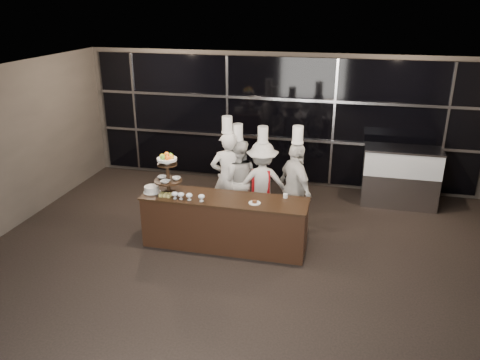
% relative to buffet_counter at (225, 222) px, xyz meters
% --- Properties ---
extents(room, '(10.00, 10.00, 10.00)m').
position_rel_buffet_counter_xyz_m(room, '(0.42, -1.73, 1.03)').
color(room, black).
rests_on(room, ground).
extents(window_wall, '(8.60, 0.10, 2.80)m').
position_rel_buffet_counter_xyz_m(window_wall, '(0.42, 3.21, 1.04)').
color(window_wall, black).
rests_on(window_wall, ground).
extents(buffet_counter, '(2.84, 0.74, 0.92)m').
position_rel_buffet_counter_xyz_m(buffet_counter, '(0.00, 0.00, 0.00)').
color(buffet_counter, black).
rests_on(buffet_counter, ground).
extents(display_stand, '(0.48, 0.48, 0.74)m').
position_rel_buffet_counter_xyz_m(display_stand, '(-1.00, -0.00, 0.87)').
color(display_stand, black).
rests_on(display_stand, buffet_counter).
extents(compotes, '(0.58, 0.11, 0.12)m').
position_rel_buffet_counter_xyz_m(compotes, '(-0.59, -0.22, 0.54)').
color(compotes, silver).
rests_on(compotes, buffet_counter).
extents(layer_cake, '(0.30, 0.30, 0.11)m').
position_rel_buffet_counter_xyz_m(layer_cake, '(-1.29, -0.05, 0.51)').
color(layer_cake, white).
rests_on(layer_cake, buffet_counter).
extents(pastry_squares, '(0.20, 0.13, 0.05)m').
position_rel_buffet_counter_xyz_m(pastry_squares, '(-1.00, -0.17, 0.48)').
color(pastry_squares, '#D5C868').
rests_on(pastry_squares, buffet_counter).
extents(small_plate, '(0.20, 0.20, 0.05)m').
position_rel_buffet_counter_xyz_m(small_plate, '(0.54, -0.10, 0.47)').
color(small_plate, white).
rests_on(small_plate, buffet_counter).
extents(chef_cup, '(0.08, 0.08, 0.07)m').
position_rel_buffet_counter_xyz_m(chef_cup, '(1.00, 0.25, 0.49)').
color(chef_cup, white).
rests_on(chef_cup, buffet_counter).
extents(display_case, '(1.53, 0.67, 1.24)m').
position_rel_buffet_counter_xyz_m(display_case, '(3.07, 2.57, 0.22)').
color(display_case, '#A5A5AA').
rests_on(display_case, ground).
extents(chef_a, '(0.77, 0.67, 2.08)m').
position_rel_buffet_counter_xyz_m(chef_a, '(-0.21, 1.02, 0.45)').
color(chef_a, silver).
rests_on(chef_a, ground).
extents(chef_b, '(0.90, 0.76, 1.92)m').
position_rel_buffet_counter_xyz_m(chef_b, '(-0.04, 1.14, 0.36)').
color(chef_b, silver).
rests_on(chef_b, ground).
extents(chef_c, '(1.15, 0.83, 1.91)m').
position_rel_buffet_counter_xyz_m(chef_c, '(0.43, 1.12, 0.35)').
color(chef_c, silver).
rests_on(chef_c, ground).
extents(chef_d, '(0.93, 1.06, 2.02)m').
position_rel_buffet_counter_xyz_m(chef_d, '(1.10, 0.84, 0.41)').
color(chef_d, silver).
rests_on(chef_d, ground).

